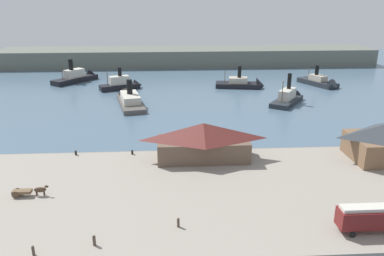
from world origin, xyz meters
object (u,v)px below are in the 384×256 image
street_tram (377,216)px  ferry_outer_harbor (129,99)px  pedestrian_near_cart (178,222)px  pedestrian_near_east_shed (33,250)px  ferry_approaching_west (322,83)px  pedestrian_walking_east (94,240)px  mooring_post_center_east (76,153)px  mooring_post_east (132,152)px  ferry_near_quay (289,98)px  ferry_moored_east (244,84)px  ferry_mid_harbor (123,84)px  horse_cart (29,191)px  ferry_approaching_east (79,77)px  ferry_shed_customs_shed (203,141)px

street_tram → ferry_outer_harbor: 85.69m
pedestrian_near_cart → pedestrian_near_east_shed: (-18.56, -5.20, -0.03)m
ferry_outer_harbor → ferry_approaching_west: bearing=15.6°
pedestrian_walking_east → mooring_post_center_east: bearing=106.6°
pedestrian_near_east_shed → mooring_post_east: (9.74, 32.31, -0.24)m
pedestrian_near_east_shed → ferry_approaching_west: (75.24, 97.28, -0.56)m
ferry_near_quay → ferry_moored_east: 23.82m
ferry_mid_harbor → ferry_moored_east: size_ratio=0.86×
ferry_approaching_west → ferry_moored_east: bearing=-179.1°
ferry_mid_harbor → ferry_moored_east: 44.74m
horse_cart → ferry_approaching_east: (-12.44, 96.04, -0.37)m
ferry_mid_harbor → horse_cart: bearing=-94.6°
pedestrian_walking_east → pedestrian_near_cart: 11.76m
horse_cart → pedestrian_near_cart: (24.22, -10.42, -0.21)m
ferry_mid_harbor → mooring_post_east: bearing=-82.2°
ferry_mid_harbor → ferry_outer_harbor: 19.86m
mooring_post_center_east → ferry_mid_harbor: bearing=87.5°
ferry_approaching_west → street_tram: bearing=-107.1°
ferry_mid_harbor → ferry_approaching_west: bearing=0.2°
pedestrian_near_cart → ferry_outer_harbor: 73.68m
pedestrian_near_east_shed → ferry_near_quay: 93.86m
pedestrian_near_east_shed → ferry_near_quay: (55.98, 75.33, -0.37)m
horse_cart → mooring_post_center_east: (3.75, 17.08, -0.48)m
ferry_near_quay → ferry_approaching_west: bearing=48.7°
pedestrian_near_east_shed → ferry_outer_harbor: size_ratio=0.06×
ferry_shed_customs_shed → ferry_moored_east: size_ratio=0.99×
ferry_shed_customs_shed → mooring_post_center_east: ferry_shed_customs_shed is taller
mooring_post_east → ferry_mid_harbor: ferry_mid_harbor is taller
mooring_post_center_east → ferry_outer_harbor: (6.82, 44.90, -0.32)m
pedestrian_near_cart → ferry_moored_east: (27.09, 91.59, -0.62)m
ferry_shed_customs_shed → ferry_approaching_east: size_ratio=0.95×
ferry_shed_customs_shed → ferry_approaching_east: ferry_approaching_east is taller
street_tram → ferry_approaching_west: ferry_approaching_west is taller
mooring_post_east → ferry_outer_harbor: size_ratio=0.04×
pedestrian_walking_east → ferry_approaching_east: ferry_approaching_east is taller
ferry_outer_harbor → mooring_post_center_east: bearing=-98.6°
pedestrian_walking_east → ferry_outer_harbor: 76.05m
ferry_mid_harbor → ferry_near_quay: bearing=-21.5°
mooring_post_center_east → ferry_approaching_east: (-16.19, 78.95, 0.11)m
pedestrian_near_cart → mooring_post_center_east: (-20.47, 27.50, -0.27)m
horse_cart → pedestrian_walking_east: size_ratio=3.54×
ferry_mid_harbor → ferry_approaching_east: ferry_approaching_east is taller
pedestrian_near_cart → mooring_post_center_east: bearing=126.7°
mooring_post_east → ferry_mid_harbor: 65.34m
ferry_shed_customs_shed → mooring_post_center_east: (-26.14, 3.59, -3.40)m
ferry_shed_customs_shed → ferry_mid_harbor: (-23.31, 67.94, -3.30)m
pedestrian_walking_east → ferry_outer_harbor: size_ratio=0.07×
pedestrian_near_cart → ferry_mid_harbor: (-17.65, 91.85, -0.17)m
mooring_post_center_east → mooring_post_east: 11.66m
pedestrian_near_cart → ferry_mid_harbor: 93.53m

